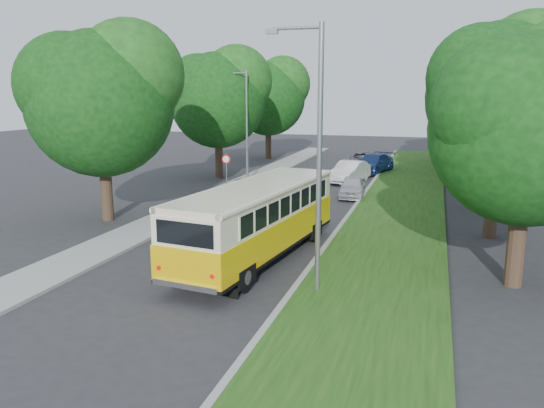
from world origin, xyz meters
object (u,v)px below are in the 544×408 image
(lamppost_near, at_px, (316,152))
(lamppost_far, at_px, (245,123))
(vintage_bus, at_px, (258,222))
(car_grey, at_px, (363,160))
(car_white, at_px, (349,172))
(car_blue, at_px, (373,164))
(car_silver, at_px, (352,187))

(lamppost_near, xyz_separation_m, lamppost_far, (-8.91, 18.50, -0.25))
(vintage_bus, relative_size, car_grey, 2.10)
(car_white, distance_m, car_grey, 7.83)
(lamppost_near, bearing_deg, car_blue, 92.65)
(lamppost_far, bearing_deg, car_grey, 57.45)
(lamppost_near, distance_m, car_blue, 26.31)
(vintage_bus, xyz_separation_m, car_white, (0.50, 18.30, -0.69))
(vintage_bus, distance_m, car_silver, 13.20)
(lamppost_near, relative_size, car_white, 1.79)
(lamppost_near, xyz_separation_m, vintage_bus, (-2.73, 2.68, -2.94))
(lamppost_far, relative_size, car_grey, 1.63)
(car_white, bearing_deg, vintage_bus, -78.95)
(lamppost_near, bearing_deg, vintage_bus, 135.46)
(vintage_bus, bearing_deg, car_grey, 96.53)
(car_white, bearing_deg, lamppost_far, -146.97)
(car_blue, relative_size, car_grey, 1.09)
(lamppost_far, distance_m, car_grey, 12.72)
(lamppost_far, distance_m, car_white, 7.89)
(lamppost_far, xyz_separation_m, vintage_bus, (6.18, -15.82, -2.68))
(car_silver, bearing_deg, lamppost_near, -90.63)
(car_silver, relative_size, car_blue, 0.73)
(vintage_bus, height_order, car_silver, vintage_bus)
(lamppost_near, xyz_separation_m, car_blue, (-1.21, 26.02, -3.64))
(lamppost_near, bearing_deg, car_grey, 94.61)
(vintage_bus, xyz_separation_m, car_silver, (1.50, 13.10, -0.81))
(car_silver, bearing_deg, car_blue, 84.78)
(lamppost_far, height_order, car_blue, lamppost_far)
(car_blue, bearing_deg, vintage_bus, -77.29)
(car_white, xyz_separation_m, car_grey, (-0.10, 7.82, -0.10))
(lamppost_near, bearing_deg, lamppost_far, 115.71)
(lamppost_far, height_order, vintage_bus, lamppost_far)
(car_blue, bearing_deg, car_silver, -73.69)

